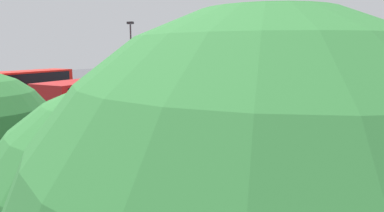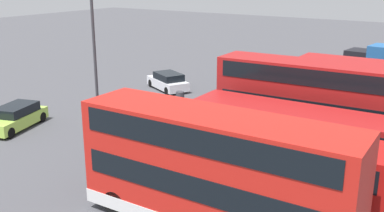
# 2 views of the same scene
# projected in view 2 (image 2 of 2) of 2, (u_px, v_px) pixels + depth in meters

# --- Properties ---
(ground_plane) EXTENTS (140.00, 140.00, 0.00)m
(ground_plane) POSITION_uv_depth(u_px,v_px,m) (167.00, 112.00, 31.15)
(ground_plane) COLOR #47474C
(bus_single_deck_near_end) EXTENTS (2.70, 10.60, 2.95)m
(bus_single_deck_near_end) POSITION_uv_depth(u_px,v_px,m) (370.00, 79.00, 33.77)
(bus_single_deck_near_end) COLOR #A51919
(bus_single_deck_near_end) RESTS_ON ground
(bus_single_deck_second) EXTENTS (2.85, 10.46, 2.95)m
(bus_single_deck_second) POSITION_uv_depth(u_px,v_px,m) (355.00, 89.00, 30.96)
(bus_single_deck_second) COLOR red
(bus_single_deck_second) RESTS_ON ground
(bus_single_deck_third) EXTENTS (2.90, 11.90, 2.95)m
(bus_single_deck_third) POSITION_uv_depth(u_px,v_px,m) (326.00, 98.00, 28.59)
(bus_single_deck_third) COLOR #B71411
(bus_single_deck_third) RESTS_ON ground
(bus_double_decker_fourth) EXTENTS (3.07, 11.30, 4.55)m
(bus_double_decker_fourth) POSITION_uv_depth(u_px,v_px,m) (316.00, 100.00, 25.14)
(bus_double_decker_fourth) COLOR #A51919
(bus_double_decker_fourth) RESTS_ON ground
(bus_single_deck_fifth) EXTENTS (2.83, 10.96, 2.95)m
(bus_single_deck_fifth) POSITION_uv_depth(u_px,v_px,m) (299.00, 136.00, 21.99)
(bus_single_deck_fifth) COLOR #A51919
(bus_single_deck_fifth) RESTS_ON ground
(bus_single_deck_sixth) EXTENTS (2.90, 10.41, 2.95)m
(bus_single_deck_sixth) POSITION_uv_depth(u_px,v_px,m) (264.00, 160.00, 19.21)
(bus_single_deck_sixth) COLOR #B71411
(bus_single_deck_sixth) RESTS_ON ground
(bus_double_decker_seventh) EXTENTS (2.78, 10.45, 4.55)m
(bus_double_decker_seventh) POSITION_uv_depth(u_px,v_px,m) (214.00, 171.00, 16.19)
(bus_double_decker_seventh) COLOR red
(bus_double_decker_seventh) RESTS_ON ground
(car_hatchback_silver) EXTENTS (3.46, 4.54, 1.43)m
(car_hatchback_silver) POSITION_uv_depth(u_px,v_px,m) (168.00, 81.00, 36.95)
(car_hatchback_silver) COLOR silver
(car_hatchback_silver) RESTS_ON ground
(car_small_green) EXTENTS (4.67, 2.98, 1.43)m
(car_small_green) POSITION_uv_depth(u_px,v_px,m) (16.00, 117.00, 27.84)
(car_small_green) COLOR #A5D14C
(car_small_green) RESTS_ON ground
(lamp_post_tall) EXTENTS (0.70, 0.30, 9.16)m
(lamp_post_tall) POSITION_uv_depth(u_px,v_px,m) (94.00, 50.00, 24.20)
(lamp_post_tall) COLOR #38383D
(lamp_post_tall) RESTS_ON ground
(waste_bin_yellow) EXTENTS (0.60, 0.60, 0.95)m
(waste_bin_yellow) POSITION_uv_depth(u_px,v_px,m) (180.00, 98.00, 32.93)
(waste_bin_yellow) COLOR #333338
(waste_bin_yellow) RESTS_ON ground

